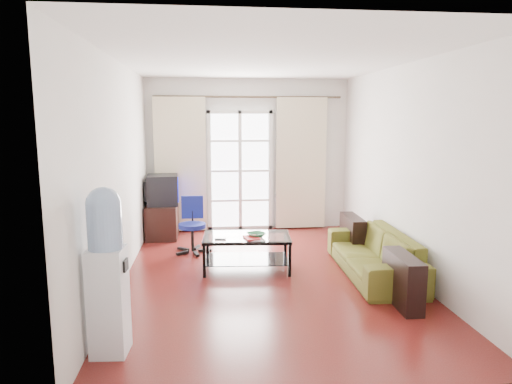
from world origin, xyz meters
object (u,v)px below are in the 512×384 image
coffee_table (247,248)px  tv_stand (163,221)px  crt_tv (161,190)px  sofa (373,253)px  task_chair (193,236)px  water_cooler (107,268)px

coffee_table → tv_stand: bearing=124.5°
coffee_table → crt_tv: 2.32m
coffee_table → crt_tv: crt_tv is taller
sofa → crt_tv: (-2.90, 2.24, 0.53)m
tv_stand → task_chair: bearing=-60.8°
task_chair → water_cooler: (-0.62, -2.97, 0.51)m
task_chair → tv_stand: bearing=119.7°
tv_stand → water_cooler: size_ratio=0.53×
crt_tv → sofa: bearing=-41.2°
sofa → water_cooler: (-2.98, -1.70, 0.48)m
sofa → crt_tv: size_ratio=3.35×
tv_stand → water_cooler: (-0.09, -3.94, 0.48)m
coffee_table → water_cooler: 2.53m
sofa → coffee_table: 1.66m
tv_stand → water_cooler: water_cooler is taller
tv_stand → task_chair: size_ratio=0.91×
water_cooler → coffee_table: bearing=60.9°
sofa → task_chair: size_ratio=2.34×
water_cooler → sofa: bearing=34.0°
sofa → tv_stand: size_ratio=2.55×
tv_stand → crt_tv: (-0.00, -0.00, 0.53)m
crt_tv → water_cooler: water_cooler is taller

